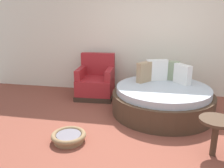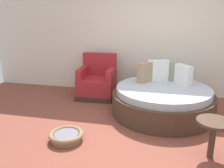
{
  "view_description": "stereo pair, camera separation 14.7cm",
  "coord_description": "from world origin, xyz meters",
  "px_view_note": "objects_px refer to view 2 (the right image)",
  "views": [
    {
      "loc": [
        0.13,
        -3.29,
        1.8
      ],
      "look_at": [
        -0.66,
        0.8,
        0.55
      ],
      "focal_mm": 37.79,
      "sensor_mm": 36.0,
      "label": 1
    },
    {
      "loc": [
        0.27,
        -3.26,
        1.8
      ],
      "look_at": [
        -0.66,
        0.8,
        0.55
      ],
      "focal_mm": 37.79,
      "sensor_mm": 36.0,
      "label": 2
    }
  ],
  "objects_px": {
    "round_daybed": "(163,99)",
    "red_armchair": "(97,82)",
    "side_table": "(214,127)",
    "pet_basket": "(66,136)"
  },
  "relations": [
    {
      "from": "round_daybed",
      "to": "red_armchair",
      "type": "height_order",
      "value": "red_armchair"
    },
    {
      "from": "red_armchair",
      "to": "side_table",
      "type": "relative_size",
      "value": 1.81
    },
    {
      "from": "pet_basket",
      "to": "side_table",
      "type": "bearing_deg",
      "value": 0.81
    },
    {
      "from": "round_daybed",
      "to": "pet_basket",
      "type": "height_order",
      "value": "round_daybed"
    },
    {
      "from": "round_daybed",
      "to": "pet_basket",
      "type": "distance_m",
      "value": 1.91
    },
    {
      "from": "pet_basket",
      "to": "round_daybed",
      "type": "bearing_deg",
      "value": 45.12
    },
    {
      "from": "round_daybed",
      "to": "red_armchair",
      "type": "bearing_deg",
      "value": 156.04
    },
    {
      "from": "red_armchair",
      "to": "pet_basket",
      "type": "distance_m",
      "value": 2.01
    },
    {
      "from": "round_daybed",
      "to": "pet_basket",
      "type": "bearing_deg",
      "value": -134.88
    },
    {
      "from": "red_armchair",
      "to": "side_table",
      "type": "height_order",
      "value": "red_armchair"
    }
  ]
}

